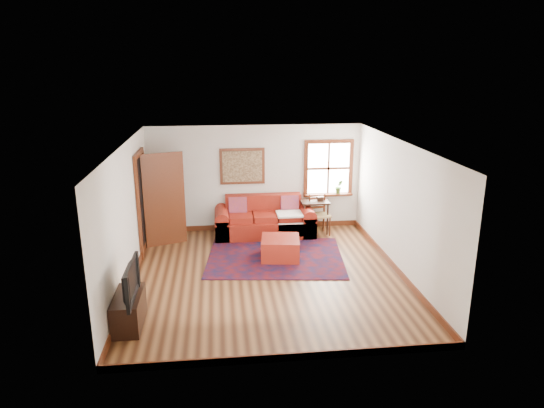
{
  "coord_description": "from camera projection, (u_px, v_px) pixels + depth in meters",
  "views": [
    {
      "loc": [
        -0.86,
        -8.35,
        3.87
      ],
      "look_at": [
        0.16,
        0.6,
        1.23
      ],
      "focal_mm": 32.0,
      "sensor_mm": 36.0,
      "label": 1
    }
  ],
  "objects": [
    {
      "name": "persian_rug",
      "position": [
        275.0,
        257.0,
        10.0
      ],
      "size": [
        2.98,
        2.5,
        0.02
      ],
      "primitive_type": "cube",
      "rotation": [
        0.0,
        0.0,
        -0.11
      ],
      "color": "#520B0F",
      "rests_on": "ground"
    },
    {
      "name": "media_cabinet",
      "position": [
        129.0,
        310.0,
        7.37
      ],
      "size": [
        0.41,
        0.91,
        0.5
      ],
      "primitive_type": "cube",
      "color": "black",
      "rests_on": "ground"
    },
    {
      "name": "red_ottoman",
      "position": [
        280.0,
        248.0,
        9.91
      ],
      "size": [
        0.86,
        0.86,
        0.44
      ],
      "primitive_type": "cube",
      "rotation": [
        0.0,
        0.0,
        -0.13
      ],
      "color": "maroon",
      "rests_on": "ground"
    },
    {
      "name": "television",
      "position": [
        126.0,
        282.0,
        7.1
      ],
      "size": [
        0.13,
        0.98,
        0.57
      ],
      "primitive_type": "imported",
      "rotation": [
        0.0,
        0.0,
        1.57
      ],
      "color": "black",
      "rests_on": "media_cabinet"
    },
    {
      "name": "side_table",
      "position": [
        315.0,
        206.0,
        11.33
      ],
      "size": [
        0.64,
        0.48,
        0.77
      ],
      "color": "black",
      "rests_on": "ground"
    },
    {
      "name": "candle_hurricane",
      "position": [
        134.0,
        279.0,
        7.63
      ],
      "size": [
        0.12,
        0.12,
        0.18
      ],
      "color": "silver",
      "rests_on": "media_cabinet"
    },
    {
      "name": "red_leather_sofa",
      "position": [
        265.0,
        222.0,
        11.28
      ],
      "size": [
        2.29,
        0.95,
        0.9
      ],
      "color": "maroon",
      "rests_on": "ground"
    },
    {
      "name": "framed_artwork",
      "position": [
        242.0,
        166.0,
        11.27
      ],
      "size": [
        1.05,
        0.07,
        0.85
      ],
      "color": "#5F2914",
      "rests_on": "ground"
    },
    {
      "name": "ground",
      "position": [
        267.0,
        276.0,
        9.15
      ],
      "size": [
        5.5,
        5.5,
        0.0
      ],
      "primitive_type": "plane",
      "color": "#432312",
      "rests_on": "ground"
    },
    {
      "name": "doorway",
      "position": [
        156.0,
        199.0,
        10.31
      ],
      "size": [
        0.89,
        1.08,
        2.14
      ],
      "color": "black",
      "rests_on": "ground"
    },
    {
      "name": "window",
      "position": [
        330.0,
        174.0,
        11.55
      ],
      "size": [
        1.18,
        0.2,
        1.38
      ],
      "color": "white",
      "rests_on": "ground"
    },
    {
      "name": "ladder_back_chair",
      "position": [
        319.0,
        213.0,
        11.27
      ],
      "size": [
        0.5,
        0.49,
        0.94
      ],
      "color": "tan",
      "rests_on": "ground"
    },
    {
      "name": "room_envelope",
      "position": [
        267.0,
        191.0,
        8.7
      ],
      "size": [
        5.04,
        5.54,
        2.52
      ],
      "color": "silver",
      "rests_on": "ground"
    }
  ]
}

